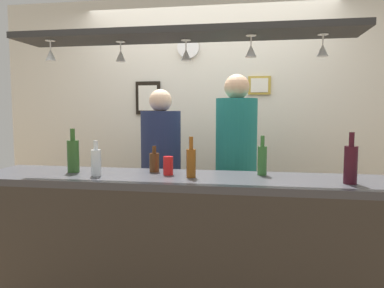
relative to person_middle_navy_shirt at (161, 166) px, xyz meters
name	(u,v)px	position (x,y,z in m)	size (l,w,h in m)	color
back_wall	(208,126)	(0.32, 0.71, 0.31)	(4.40, 0.06, 2.60)	silver
bar_counter	(176,236)	(0.32, -0.89, -0.29)	(2.70, 0.55, 1.04)	#38383D
overhead_glass_rack	(182,35)	(0.32, -0.69, 0.95)	(2.20, 0.36, 0.04)	black
hanging_wineglass_far_left	(51,54)	(-0.55, -0.76, 0.84)	(0.07, 0.07, 0.13)	silver
hanging_wineglass_left	(121,55)	(-0.11, -0.65, 0.84)	(0.07, 0.07, 0.13)	silver
hanging_wineglass_center_left	(186,54)	(0.33, -0.63, 0.84)	(0.07, 0.07, 0.13)	silver
hanging_wineglass_center	(251,50)	(0.75, -0.71, 0.84)	(0.07, 0.07, 0.13)	silver
hanging_wineglass_center_right	(323,49)	(1.18, -0.67, 0.84)	(0.07, 0.07, 0.13)	silver
person_middle_navy_shirt	(161,166)	(0.00, 0.00, 0.00)	(0.34, 0.34, 1.64)	#2D334C
person_right_teal_shirt	(236,159)	(0.64, 0.00, 0.08)	(0.34, 0.34, 1.75)	#2D334C
bottle_wine_dark_red	(351,164)	(1.33, -0.81, 0.17)	(0.08, 0.08, 0.30)	#380F19
bottle_soda_clear	(96,162)	(-0.23, -0.81, 0.14)	(0.06, 0.06, 0.23)	silver
bottle_beer_amber_tall	(191,162)	(0.39, -0.76, 0.15)	(0.06, 0.06, 0.26)	brown
bottle_champagne_green	(73,155)	(-0.44, -0.70, 0.17)	(0.08, 0.08, 0.30)	#2D5623
bottle_beer_brown_stubby	(154,162)	(0.11, -0.60, 0.12)	(0.07, 0.07, 0.18)	#512D14
bottle_beer_green_import	(262,159)	(0.84, -0.60, 0.15)	(0.06, 0.06, 0.26)	#336B2D
drink_can	(168,166)	(0.23, -0.70, 0.11)	(0.07, 0.07, 0.12)	red
picture_frame_caricature	(148,98)	(-0.30, 0.67, 0.60)	(0.26, 0.02, 0.34)	black
picture_frame_upper_small	(259,85)	(0.83, 0.67, 0.72)	(0.22, 0.02, 0.18)	#B29338
wall_clock	(188,47)	(0.12, 0.66, 1.10)	(0.22, 0.22, 0.03)	white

